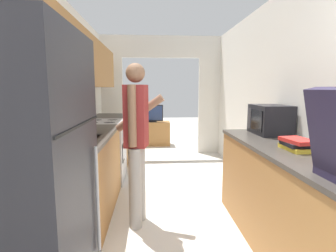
{
  "coord_description": "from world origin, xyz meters",
  "views": [
    {
      "loc": [
        -0.21,
        -0.67,
        1.41
      ],
      "look_at": [
        -0.02,
        2.39,
        0.97
      ],
      "focal_mm": 28.0,
      "sensor_mm": 36.0,
      "label": 1
    }
  ],
  "objects_px": {
    "microwave": "(270,120)",
    "range_oven": "(104,150)",
    "refrigerator": "(17,197)",
    "television": "(152,114)",
    "book_stack": "(298,145)",
    "tv_cabinet": "(152,133)",
    "person": "(137,140)"
  },
  "relations": [
    {
      "from": "microwave",
      "to": "tv_cabinet",
      "type": "height_order",
      "value": "microwave"
    },
    {
      "from": "tv_cabinet",
      "to": "television",
      "type": "xyz_separation_m",
      "value": [
        0.0,
        -0.04,
        0.5
      ]
    },
    {
      "from": "refrigerator",
      "to": "microwave",
      "type": "height_order",
      "value": "refrigerator"
    },
    {
      "from": "microwave",
      "to": "book_stack",
      "type": "height_order",
      "value": "microwave"
    },
    {
      "from": "range_oven",
      "to": "book_stack",
      "type": "distance_m",
      "value": 2.83
    },
    {
      "from": "refrigerator",
      "to": "range_oven",
      "type": "distance_m",
      "value": 2.69
    },
    {
      "from": "refrigerator",
      "to": "book_stack",
      "type": "relative_size",
      "value": 5.64
    },
    {
      "from": "person",
      "to": "refrigerator",
      "type": "bearing_deg",
      "value": 168.16
    },
    {
      "from": "range_oven",
      "to": "microwave",
      "type": "relative_size",
      "value": 2.28
    },
    {
      "from": "range_oven",
      "to": "book_stack",
      "type": "xyz_separation_m",
      "value": [
        1.91,
        -2.02,
        0.5
      ]
    },
    {
      "from": "book_stack",
      "to": "television",
      "type": "relative_size",
      "value": 0.53
    },
    {
      "from": "person",
      "to": "tv_cabinet",
      "type": "distance_m",
      "value": 3.92
    },
    {
      "from": "person",
      "to": "television",
      "type": "height_order",
      "value": "person"
    },
    {
      "from": "range_oven",
      "to": "book_stack",
      "type": "bearing_deg",
      "value": -46.61
    },
    {
      "from": "microwave",
      "to": "television",
      "type": "xyz_separation_m",
      "value": [
        -1.28,
        3.71,
        -0.28
      ]
    },
    {
      "from": "range_oven",
      "to": "person",
      "type": "distance_m",
      "value": 1.56
    },
    {
      "from": "microwave",
      "to": "range_oven",
      "type": "bearing_deg",
      "value": 148.12
    },
    {
      "from": "television",
      "to": "tv_cabinet",
      "type": "bearing_deg",
      "value": 90.0
    },
    {
      "from": "refrigerator",
      "to": "microwave",
      "type": "relative_size",
      "value": 3.67
    },
    {
      "from": "television",
      "to": "microwave",
      "type": "bearing_deg",
      "value": -70.94
    },
    {
      "from": "refrigerator",
      "to": "microwave",
      "type": "distance_m",
      "value": 2.44
    },
    {
      "from": "range_oven",
      "to": "television",
      "type": "relative_size",
      "value": 1.87
    },
    {
      "from": "television",
      "to": "person",
      "type": "bearing_deg",
      "value": -92.33
    },
    {
      "from": "tv_cabinet",
      "to": "microwave",
      "type": "bearing_deg",
      "value": -71.14
    },
    {
      "from": "range_oven",
      "to": "television",
      "type": "bearing_deg",
      "value": 73.11
    },
    {
      "from": "book_stack",
      "to": "television",
      "type": "bearing_deg",
      "value": 104.65
    },
    {
      "from": "refrigerator",
      "to": "tv_cabinet",
      "type": "relative_size",
      "value": 1.89
    },
    {
      "from": "microwave",
      "to": "book_stack",
      "type": "xyz_separation_m",
      "value": [
        -0.11,
        -0.76,
        -0.11
      ]
    },
    {
      "from": "microwave",
      "to": "television",
      "type": "bearing_deg",
      "value": 109.06
    },
    {
      "from": "refrigerator",
      "to": "book_stack",
      "type": "bearing_deg",
      "value": 18.68
    },
    {
      "from": "book_stack",
      "to": "television",
      "type": "distance_m",
      "value": 4.62
    },
    {
      "from": "microwave",
      "to": "television",
      "type": "relative_size",
      "value": 0.82
    }
  ]
}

